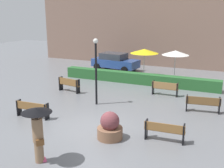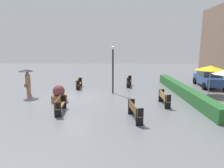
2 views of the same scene
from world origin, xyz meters
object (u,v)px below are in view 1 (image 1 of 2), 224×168
Objects in this scene: pedestrian_with_umbrella at (38,126)px; patio_umbrella_white at (175,53)px; bench_near_right at (165,130)px; planter_pot at (110,127)px; lamp_post at (96,65)px; bench_far_right at (203,103)px; bench_far_left at (69,84)px; bench_near_left at (32,108)px; parked_car at (115,61)px; patio_umbrella_yellow at (144,51)px; bench_back_row at (165,88)px.

patio_umbrella_white is at bearing 82.12° from pedestrian_with_umbrella.
planter_pot reaches higher than bench_near_right.
patio_umbrella_white is (2.96, 7.55, -0.18)m from lamp_post.
bench_far_right is 0.47× the size of lamp_post.
bench_far_right is 0.77× the size of patio_umbrella_white.
planter_pot is 4.85m from lamp_post.
bench_far_right is at bearing -2.63° from bench_far_left.
parked_car reaches higher than bench_near_left.
planter_pot reaches higher than bench_far_left.
patio_umbrella_yellow is 3.85m from parked_car.
pedestrian_with_umbrella is 0.55× the size of lamp_post.
bench_far_right is 6.18m from lamp_post.
parked_car reaches higher than bench_back_row.
bench_far_left is 0.44× the size of lamp_post.
planter_pot is 11.39m from patio_umbrella_white.
bench_far_left is 0.38× the size of parked_car.
patio_umbrella_white is at bearing -0.39° from patio_umbrella_yellow.
pedestrian_with_umbrella is 6.64m from lamp_post.
patio_umbrella_white reaches higher than bench_far_left.
bench_far_left is at bearing 151.91° from lamp_post.
pedestrian_with_umbrella is (-4.78, -7.61, 0.88)m from bench_far_right.
bench_far_right is at bearing -66.20° from patio_umbrella_white.
planter_pot is at bearing -67.63° from parked_car.
bench_back_row is at bearing 45.73° from lamp_post.
parked_car is (-5.73, 1.60, -1.34)m from patio_umbrella_white.
bench_back_row is 0.72× the size of patio_umbrella_yellow.
pedestrian_with_umbrella is (3.08, -3.34, 0.90)m from bench_near_left.
lamp_post reaches higher than bench_far_left.
planter_pot is (4.59, -0.56, 0.01)m from bench_near_left.
patio_umbrella_white is at bearing 93.61° from bench_back_row.
patio_umbrella_white reaches higher than pedestrian_with_umbrella.
lamp_post is at bearing -93.62° from patio_umbrella_yellow.
lamp_post is 9.68m from parked_car.
planter_pot is 13.91m from parked_car.
bench_back_row is at bearing -57.06° from patio_umbrella_yellow.
bench_back_row is (-1.49, 6.37, 0.02)m from bench_near_right.
pedestrian_with_umbrella reaches higher than bench_near_left.
lamp_post reaches higher than bench_near_left.
parked_car is at bearing 106.81° from lamp_post.
lamp_post is (2.84, -1.52, 1.79)m from bench_far_left.
patio_umbrella_white reaches higher than bench_back_row.
bench_far_left is at bearing 115.75° from pedestrian_with_umbrella.
bench_near_left is 0.79× the size of patio_umbrella_yellow.
parked_car reaches higher than planter_pot.
bench_near_right is at bearing 42.92° from pedestrian_with_umbrella.
bench_near_right is at bearing 16.68° from planter_pot.
bench_back_row is 4.55m from patio_umbrella_white.
planter_pot is at bearing -79.70° from patio_umbrella_yellow.
pedestrian_with_umbrella is 1.75× the size of planter_pot.
patio_umbrella_yellow is at bearing 61.21° from bench_far_left.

